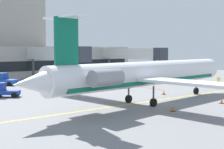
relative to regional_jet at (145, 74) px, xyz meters
name	(u,v)px	position (x,y,z in m)	size (l,w,h in m)	color
ground	(150,106)	(-0.25, -1.04, -3.46)	(120.00, 120.00, 0.11)	slate
jet_bridge_west	(56,54)	(3.84, 27.55, 1.91)	(2.40, 21.34, 6.71)	silver
jet_bridge_east	(134,54)	(24.40, 28.28, 1.75)	(2.40, 19.90, 6.55)	silver
regional_jet	(145,74)	(0.00, 0.00, 0.00)	(33.51, 27.51, 9.20)	white
baggage_tug	(5,80)	(-5.45, 28.96, -2.45)	(3.48, 4.09, 2.12)	#1E4CB2
pushback_tractor	(4,90)	(-10.70, 15.24, -2.55)	(3.48, 3.24, 1.90)	#19389E
marshaller	(218,82)	(19.69, 3.20, -2.47)	(0.61, 0.68, 1.86)	#191E33
safety_cone_alpha	(164,93)	(7.39, 3.78, -3.17)	(0.47, 0.47, 0.55)	orange
safety_cone_bravo	(222,101)	(7.04, -5.43, -3.17)	(0.47, 0.47, 0.55)	orange
safety_cone_charlie	(173,109)	(-0.96, -4.95, -3.17)	(0.47, 0.47, 0.55)	orange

